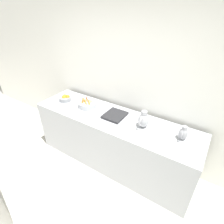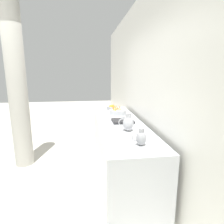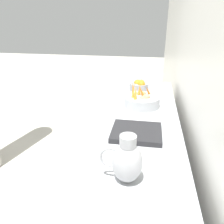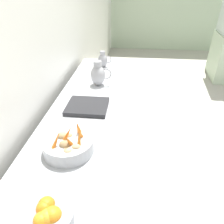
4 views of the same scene
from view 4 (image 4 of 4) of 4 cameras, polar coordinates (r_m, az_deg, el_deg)
name	(u,v)px [view 4 (image 4 of 4)]	position (r m, az deg, el deg)	size (l,w,h in m)	color
tile_wall_left	(49,23)	(2.20, -16.49, 21.73)	(0.10, 9.46, 3.00)	white
prep_counter	(95,150)	(2.08, -4.57, -9.97)	(0.72, 2.66, 0.91)	#ADAFB5
vegetable_colander	(69,144)	(1.38, -11.44, -8.45)	(0.32, 0.32, 0.22)	#ADAFB5
orange_bowl	(49,217)	(1.07, -16.41, -25.13)	(0.21, 0.21, 0.11)	gray
metal_pitcher_tall	(98,75)	(2.19, -3.71, 9.92)	(0.21, 0.15, 0.25)	#A3A3A8
metal_pitcher_short	(103,60)	(2.70, -2.45, 13.65)	(0.17, 0.12, 0.20)	#939399
counter_sink_basin	(87,107)	(1.81, -6.59, 1.46)	(0.34, 0.30, 0.04)	#232326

